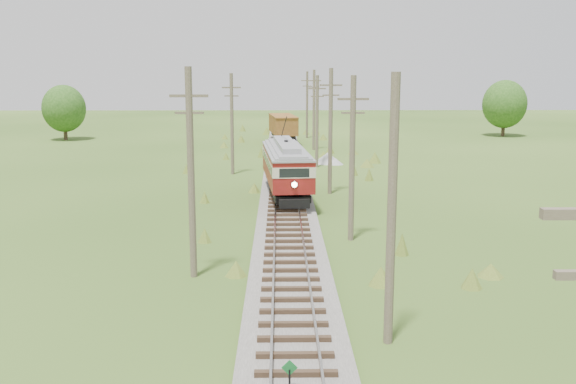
{
  "coord_description": "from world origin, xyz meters",
  "views": [
    {
      "loc": [
        -0.46,
        -14.8,
        8.84
      ],
      "look_at": [
        0.0,
        19.24,
        2.36
      ],
      "focal_mm": 40.0,
      "sensor_mm": 36.0,
      "label": 1
    }
  ],
  "objects_px": {
    "switch_marker": "(290,375)",
    "gravel_pile": "(329,158)",
    "streetcar": "(286,164)",
    "gondola": "(283,126)"
  },
  "relations": [
    {
      "from": "switch_marker",
      "to": "gondola",
      "type": "distance_m",
      "value": 63.15
    },
    {
      "from": "streetcar",
      "to": "gondola",
      "type": "distance_m",
      "value": 35.74
    },
    {
      "from": "switch_marker",
      "to": "streetcar",
      "type": "bearing_deg",
      "value": 89.58
    },
    {
      "from": "gravel_pile",
      "to": "switch_marker",
      "type": "bearing_deg",
      "value": -95.72
    },
    {
      "from": "switch_marker",
      "to": "gravel_pile",
      "type": "height_order",
      "value": "switch_marker"
    },
    {
      "from": "switch_marker",
      "to": "streetcar",
      "type": "xyz_separation_m",
      "value": [
        0.2,
        27.39,
        1.85
      ]
    },
    {
      "from": "streetcar",
      "to": "gravel_pile",
      "type": "relative_size",
      "value": 3.84
    },
    {
      "from": "switch_marker",
      "to": "gravel_pile",
      "type": "xyz_separation_m",
      "value": [
        4.5,
        44.87,
        -0.15
      ]
    },
    {
      "from": "switch_marker",
      "to": "streetcar",
      "type": "distance_m",
      "value": 27.46
    },
    {
      "from": "streetcar",
      "to": "gondola",
      "type": "xyz_separation_m",
      "value": [
        -0.0,
        35.74,
        -0.4
      ]
    }
  ]
}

